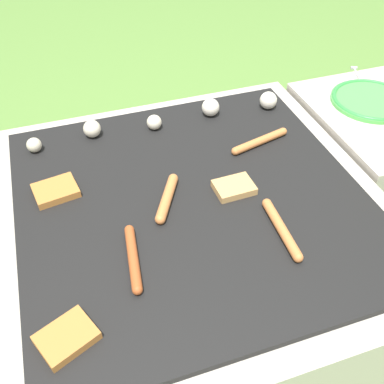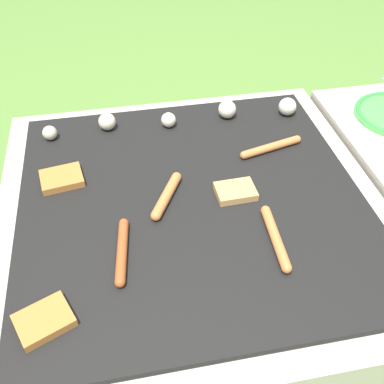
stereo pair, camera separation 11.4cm
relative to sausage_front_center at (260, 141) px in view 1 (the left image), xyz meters
The scene contains 13 objects.
ground_plane 0.52m from the sausage_front_center, 149.69° to the right, with size 14.00×14.00×0.00m, color #567F38.
grill 0.37m from the sausage_front_center, 149.69° to the right, with size 1.00×1.00×0.40m.
side_ledge 0.50m from the sausage_front_center, ahead, with size 0.41×0.53×0.40m.
sausage_front_right 0.55m from the sausage_front_center, 145.86° to the right, with size 0.04×0.19×0.02m.
sausage_back_right 0.35m from the sausage_front_center, 106.63° to the right, with size 0.03×0.20×0.02m.
sausage_mid_left 0.36m from the sausage_front_center, 155.83° to the right, with size 0.10×0.16×0.03m.
sausage_front_center is the anchor object (origin of this frame).
bread_slice_center 0.59m from the sausage_front_center, behind, with size 0.12×0.10×0.02m.
bread_slice_right 0.22m from the sausage_front_center, 132.77° to the right, with size 0.10×0.08×0.02m.
bread_slice_left 0.77m from the sausage_front_center, 143.68° to the right, with size 0.13×0.12×0.02m.
mushroom_row 0.28m from the sausage_front_center, 137.74° to the left, with size 0.79×0.08×0.06m.
plate_colorful 0.46m from the sausage_front_center, 11.64° to the left, with size 0.27×0.27×0.02m.
fork_utensil 0.55m from the sausage_front_center, 24.59° to the left, with size 0.09×0.21×0.01m.
Camera 1 is at (-0.27, -0.79, 1.20)m, focal length 42.00 mm.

